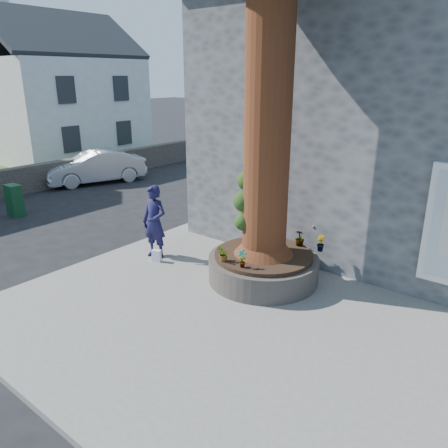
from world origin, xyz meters
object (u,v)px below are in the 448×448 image
Objects in this scene: woman at (308,223)px; car_silver at (95,167)px; planter at (263,267)px; a_board_sign at (14,200)px; man at (155,222)px.

car_silver is (-10.80, 1.93, -0.37)m from woman.
planter is 1.62m from woman.
woman is 0.45× the size of car_silver.
a_board_sign is at bearing -174.16° from planter.
a_board_sign is at bearing 174.81° from man.
man reaches higher than planter.
woman is (0.20, 1.49, 0.61)m from planter.
woman is at bearing 27.14° from man.
planter is 8.85m from a_board_sign.
woman is 1.81× the size of a_board_sign.
car_silver is (-10.60, 3.42, 0.24)m from planter.
a_board_sign is (-6.11, -0.33, -0.49)m from man.
planter is 2.80m from man.
a_board_sign is (-9.00, -2.39, -0.52)m from woman.
woman is at bearing 16.61° from a_board_sign.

